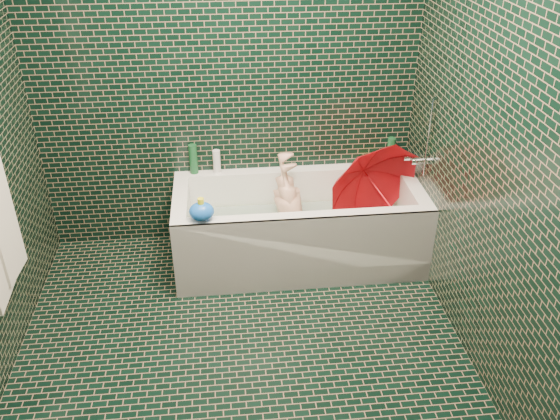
{
  "coord_description": "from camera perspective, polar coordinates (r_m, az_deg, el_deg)",
  "views": [
    {
      "loc": [
        -0.06,
        -2.45,
        2.48
      ],
      "look_at": [
        0.3,
        0.82,
        0.52
      ],
      "focal_mm": 38.0,
      "sensor_mm": 36.0,
      "label": 1
    }
  ],
  "objects": [
    {
      "name": "umbrella",
      "position": [
        4.04,
        9.78,
        1.41
      ],
      "size": [
        0.87,
        0.94,
        0.83
      ],
      "primitive_type": "imported",
      "rotation": [
        0.27,
        -0.18,
        0.26
      ],
      "color": "red",
      "rests_on": "bathtub"
    },
    {
      "name": "bathtub",
      "position": [
        4.17,
        1.8,
        -2.3
      ],
      "size": [
        1.7,
        0.75,
        0.55
      ],
      "color": "white",
      "rests_on": "floor"
    },
    {
      "name": "bottle_left_tall",
      "position": [
        4.24,
        -8.34,
        4.88
      ],
      "size": [
        0.06,
        0.06,
        0.22
      ],
      "primitive_type": "cylinder",
      "rotation": [
        0.0,
        0.0,
        0.06
      ],
      "color": "#144924",
      "rests_on": "bathtub"
    },
    {
      "name": "bath_mat",
      "position": [
        4.21,
        1.75,
        -2.81
      ],
      "size": [
        1.35,
        0.47,
        0.01
      ],
      "primitive_type": "cube",
      "color": "#51C627",
      "rests_on": "bathtub"
    },
    {
      "name": "soap_bottle_b",
      "position": [
        4.48,
        11.47,
        4.48
      ],
      "size": [
        0.13,
        0.13,
        0.21
      ],
      "primitive_type": "imported",
      "rotation": [
        0.0,
        0.0,
        -0.43
      ],
      "color": "#3D1D6C",
      "rests_on": "bathtub"
    },
    {
      "name": "rubber_duck",
      "position": [
        4.37,
        8.65,
        4.69
      ],
      "size": [
        0.11,
        0.07,
        0.09
      ],
      "rotation": [
        0.0,
        0.0,
        0.03
      ],
      "color": "yellow",
      "rests_on": "bathtub"
    },
    {
      "name": "faucet",
      "position": [
        4.09,
        13.34,
        5.11
      ],
      "size": [
        0.18,
        0.19,
        0.55
      ],
      "color": "silver",
      "rests_on": "wall_right"
    },
    {
      "name": "soap_bottle_a",
      "position": [
        4.43,
        10.81,
        4.28
      ],
      "size": [
        0.11,
        0.11,
        0.25
      ],
      "primitive_type": "imported",
      "rotation": [
        0.0,
        0.0,
        0.19
      ],
      "color": "white",
      "rests_on": "bathtub"
    },
    {
      "name": "bath_toy",
      "position": [
        3.67,
        -7.56,
        -0.12
      ],
      "size": [
        0.17,
        0.14,
        0.15
      ],
      "rotation": [
        0.0,
        0.0,
        -0.12
      ],
      "color": "blue",
      "rests_on": "bathtub"
    },
    {
      "name": "wall_front",
      "position": [
        1.62,
        -2.16,
        -18.71
      ],
      "size": [
        2.8,
        0.0,
        2.8
      ],
      "primitive_type": "plane",
      "rotation": [
        -1.57,
        0.0,
        0.0
      ],
      "color": "black",
      "rests_on": "floor"
    },
    {
      "name": "child",
      "position": [
        4.14,
        1.27,
        -0.96
      ],
      "size": [
        0.98,
        0.41,
        0.33
      ],
      "primitive_type": "imported",
      "rotation": [
        -1.46,
        0.0,
        -1.65
      ],
      "color": "#D7A286",
      "rests_on": "bathtub"
    },
    {
      "name": "wall_back",
      "position": [
        4.05,
        -5.22,
        12.85
      ],
      "size": [
        2.8,
        0.0,
        2.8
      ],
      "primitive_type": "plane",
      "rotation": [
        1.57,
        0.0,
        0.0
      ],
      "color": "black",
      "rests_on": "floor"
    },
    {
      "name": "bottle_right_pump",
      "position": [
        4.4,
        10.75,
        5.41
      ],
      "size": [
        0.06,
        0.06,
        0.18
      ],
      "primitive_type": "cylinder",
      "rotation": [
        0.0,
        0.0,
        -0.3
      ],
      "color": "silver",
      "rests_on": "bathtub"
    },
    {
      "name": "wall_right",
      "position": [
        3.06,
        20.82,
        4.9
      ],
      "size": [
        0.0,
        2.8,
        2.8
      ],
      "primitive_type": "plane",
      "rotation": [
        1.57,
        0.0,
        -1.57
      ],
      "color": "black",
      "rests_on": "floor"
    },
    {
      "name": "floor",
      "position": [
        3.49,
        -3.54,
        -14.7
      ],
      "size": [
        2.8,
        2.8,
        0.0
      ],
      "primitive_type": "plane",
      "color": "black",
      "rests_on": "ground"
    },
    {
      "name": "soap_bottle_c",
      "position": [
        4.42,
        9.16,
        4.4
      ],
      "size": [
        0.15,
        0.15,
        0.16
      ],
      "primitive_type": "imported",
      "rotation": [
        0.0,
        0.0,
        0.22
      ],
      "color": "#144924",
      "rests_on": "bathtub"
    },
    {
      "name": "bottle_left_short",
      "position": [
        4.23,
        -6.1,
        4.66
      ],
      "size": [
        0.06,
        0.06,
        0.17
      ],
      "primitive_type": "cylinder",
      "rotation": [
        0.0,
        0.0,
        -0.24
      ],
      "color": "white",
      "rests_on": "bathtub"
    },
    {
      "name": "bottle_right_tall",
      "position": [
        4.36,
        10.6,
        5.49
      ],
      "size": [
        0.07,
        0.07,
        0.22
      ],
      "primitive_type": "cylinder",
      "rotation": [
        0.0,
        0.0,
        -0.27
      ],
      "color": "#144924",
      "rests_on": "bathtub"
    },
    {
      "name": "water",
      "position": [
        4.14,
        1.78,
        -1.15
      ],
      "size": [
        1.48,
        0.53,
        0.0
      ],
      "primitive_type": "cube",
      "color": "silver",
      "rests_on": "bathtub"
    }
  ]
}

